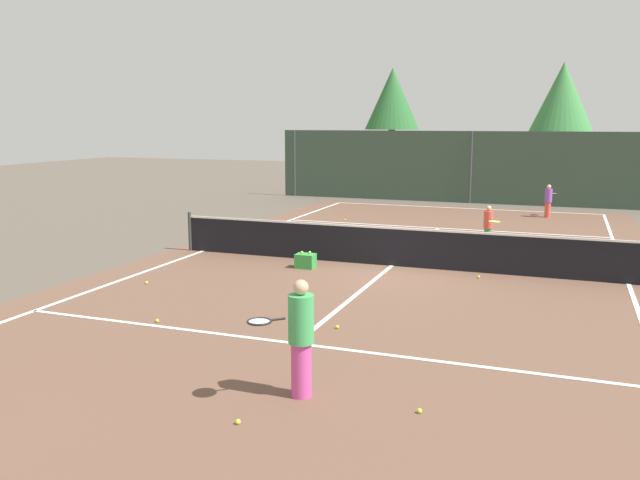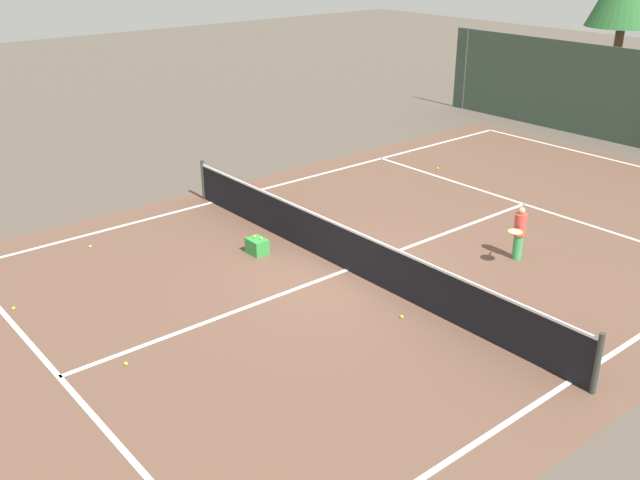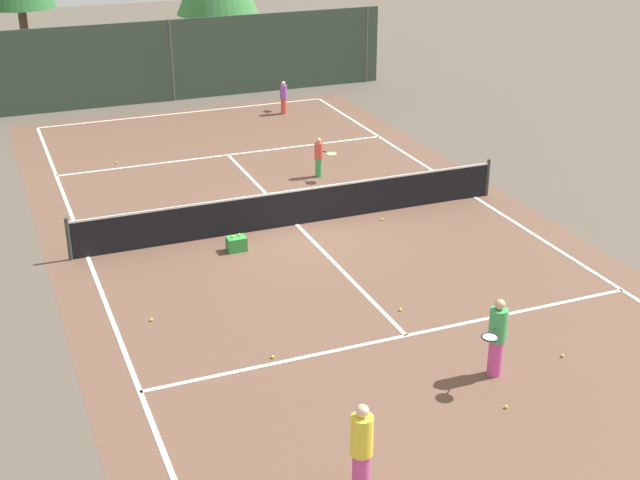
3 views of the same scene
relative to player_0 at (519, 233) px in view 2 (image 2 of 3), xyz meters
The scene contains 10 objects.
ground_plane 3.93m from the player_0, 121.11° to the right, with size 80.00×80.00×0.00m, color brown.
court_surface 3.93m from the player_0, 121.11° to the right, with size 13.00×25.00×0.01m.
tennis_net 3.88m from the player_0, 121.11° to the right, with size 11.90×0.10×1.10m.
player_0 is the anchor object (origin of this frame).
ball_crate 5.88m from the player_0, 132.69° to the right, with size 0.47×0.36×0.43m.
tennis_ball_0 8.88m from the player_0, 100.56° to the right, with size 0.07×0.07×0.07m, color #CCE533.
tennis_ball_1 6.67m from the player_0, 146.90° to the left, with size 0.07×0.07×0.07m, color #CCE533.
tennis_ball_2 3.98m from the player_0, 86.42° to the right, with size 0.07×0.07×0.07m, color #CCE533.
tennis_ball_3 10.69m from the player_0, 116.96° to the right, with size 0.07×0.07×0.07m, color #CCE533.
tennis_ball_6 9.82m from the player_0, 133.40° to the right, with size 0.07×0.07×0.07m, color #CCE533.
Camera 2 is at (10.51, -9.52, 6.83)m, focal length 40.52 mm.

